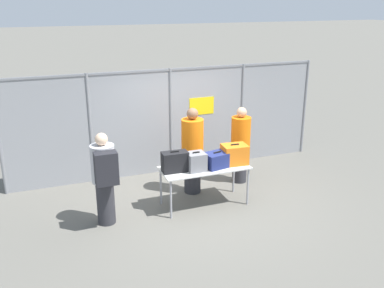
{
  "coord_description": "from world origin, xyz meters",
  "views": [
    {
      "loc": [
        -2.9,
        -6.99,
        3.8
      ],
      "look_at": [
        0.01,
        0.54,
        1.05
      ],
      "focal_mm": 40.0,
      "sensor_mm": 36.0,
      "label": 1
    }
  ],
  "objects_px": {
    "suitcase_navy": "(217,160)",
    "suitcase_black": "(175,162)",
    "suitcase_orange": "(235,154)",
    "traveler_hooded": "(104,176)",
    "inspection_table": "(204,170)",
    "suitcase_grey": "(196,162)",
    "security_worker_near": "(192,150)",
    "security_worker_far": "(240,144)",
    "utility_trailer": "(196,131)"
  },
  "relations": [
    {
      "from": "security_worker_near",
      "to": "traveler_hooded",
      "type": "bearing_deg",
      "value": 2.22
    },
    {
      "from": "security_worker_near",
      "to": "suitcase_navy",
      "type": "bearing_deg",
      "value": 90.72
    },
    {
      "from": "inspection_table",
      "to": "suitcase_grey",
      "type": "distance_m",
      "value": 0.32
    },
    {
      "from": "suitcase_grey",
      "to": "suitcase_navy",
      "type": "bearing_deg",
      "value": 1.57
    },
    {
      "from": "suitcase_grey",
      "to": "security_worker_near",
      "type": "xyz_separation_m",
      "value": [
        0.2,
        0.69,
        -0.02
      ]
    },
    {
      "from": "suitcase_grey",
      "to": "security_worker_far",
      "type": "distance_m",
      "value": 1.59
    },
    {
      "from": "security_worker_far",
      "to": "utility_trailer",
      "type": "bearing_deg",
      "value": -93.39
    },
    {
      "from": "inspection_table",
      "to": "security_worker_far",
      "type": "distance_m",
      "value": 1.38
    },
    {
      "from": "inspection_table",
      "to": "security_worker_far",
      "type": "relative_size",
      "value": 1.01
    },
    {
      "from": "suitcase_navy",
      "to": "traveler_hooded",
      "type": "height_order",
      "value": "traveler_hooded"
    },
    {
      "from": "suitcase_orange",
      "to": "traveler_hooded",
      "type": "bearing_deg",
      "value": -178.5
    },
    {
      "from": "suitcase_grey",
      "to": "inspection_table",
      "type": "bearing_deg",
      "value": 21.78
    },
    {
      "from": "suitcase_navy",
      "to": "suitcase_black",
      "type": "bearing_deg",
      "value": 174.72
    },
    {
      "from": "suitcase_orange",
      "to": "suitcase_grey",
      "type": "bearing_deg",
      "value": -176.69
    },
    {
      "from": "inspection_table",
      "to": "traveler_hooded",
      "type": "height_order",
      "value": "traveler_hooded"
    },
    {
      "from": "suitcase_grey",
      "to": "suitcase_black",
      "type": "bearing_deg",
      "value": 167.2
    },
    {
      "from": "utility_trailer",
      "to": "suitcase_grey",
      "type": "bearing_deg",
      "value": -111.6
    },
    {
      "from": "suitcase_black",
      "to": "security_worker_near",
      "type": "relative_size",
      "value": 0.27
    },
    {
      "from": "security_worker_near",
      "to": "security_worker_far",
      "type": "xyz_separation_m",
      "value": [
        1.15,
        0.14,
        -0.06
      ]
    },
    {
      "from": "suitcase_orange",
      "to": "traveler_hooded",
      "type": "relative_size",
      "value": 0.3
    },
    {
      "from": "traveler_hooded",
      "to": "security_worker_far",
      "type": "xyz_separation_m",
      "value": [
        3.05,
        0.85,
        -0.06
      ]
    },
    {
      "from": "security_worker_near",
      "to": "security_worker_far",
      "type": "height_order",
      "value": "security_worker_near"
    },
    {
      "from": "suitcase_black",
      "to": "suitcase_navy",
      "type": "xyz_separation_m",
      "value": [
        0.82,
        -0.08,
        -0.05
      ]
    },
    {
      "from": "suitcase_navy",
      "to": "suitcase_grey",
      "type": "bearing_deg",
      "value": -178.43
    },
    {
      "from": "suitcase_orange",
      "to": "security_worker_far",
      "type": "distance_m",
      "value": 0.96
    },
    {
      "from": "suitcase_black",
      "to": "utility_trailer",
      "type": "height_order",
      "value": "suitcase_black"
    },
    {
      "from": "suitcase_grey",
      "to": "traveler_hooded",
      "type": "relative_size",
      "value": 0.22
    },
    {
      "from": "inspection_table",
      "to": "suitcase_navy",
      "type": "relative_size",
      "value": 3.16
    },
    {
      "from": "suitcase_grey",
      "to": "utility_trailer",
      "type": "bearing_deg",
      "value": 68.4
    },
    {
      "from": "suitcase_navy",
      "to": "security_worker_far",
      "type": "distance_m",
      "value": 1.23
    },
    {
      "from": "suitcase_orange",
      "to": "utility_trailer",
      "type": "bearing_deg",
      "value": 81.07
    },
    {
      "from": "inspection_table",
      "to": "suitcase_black",
      "type": "distance_m",
      "value": 0.64
    },
    {
      "from": "suitcase_grey",
      "to": "traveler_hooded",
      "type": "xyz_separation_m",
      "value": [
        -1.7,
        -0.02,
        -0.02
      ]
    },
    {
      "from": "suitcase_black",
      "to": "suitcase_navy",
      "type": "relative_size",
      "value": 0.92
    },
    {
      "from": "suitcase_grey",
      "to": "suitcase_navy",
      "type": "height_order",
      "value": "suitcase_grey"
    },
    {
      "from": "security_worker_near",
      "to": "suitcase_orange",
      "type": "bearing_deg",
      "value": 115.33
    },
    {
      "from": "traveler_hooded",
      "to": "utility_trailer",
      "type": "distance_m",
      "value": 4.58
    },
    {
      "from": "suitcase_orange",
      "to": "utility_trailer",
      "type": "distance_m",
      "value": 3.41
    },
    {
      "from": "security_worker_near",
      "to": "utility_trailer",
      "type": "height_order",
      "value": "security_worker_near"
    },
    {
      "from": "suitcase_navy",
      "to": "security_worker_near",
      "type": "bearing_deg",
      "value": 109.12
    },
    {
      "from": "traveler_hooded",
      "to": "suitcase_grey",
      "type": "bearing_deg",
      "value": -3.51
    },
    {
      "from": "suitcase_orange",
      "to": "security_worker_near",
      "type": "xyz_separation_m",
      "value": [
        -0.62,
        0.65,
        -0.04
      ]
    },
    {
      "from": "suitcase_orange",
      "to": "traveler_hooded",
      "type": "xyz_separation_m",
      "value": [
        -2.51,
        -0.07,
        -0.04
      ]
    },
    {
      "from": "traveler_hooded",
      "to": "security_worker_far",
      "type": "distance_m",
      "value": 3.16
    },
    {
      "from": "suitcase_black",
      "to": "traveler_hooded",
      "type": "relative_size",
      "value": 0.29
    },
    {
      "from": "inspection_table",
      "to": "suitcase_black",
      "type": "height_order",
      "value": "suitcase_black"
    },
    {
      "from": "inspection_table",
      "to": "security_worker_far",
      "type": "height_order",
      "value": "security_worker_far"
    },
    {
      "from": "suitcase_navy",
      "to": "security_worker_near",
      "type": "distance_m",
      "value": 0.72
    },
    {
      "from": "suitcase_grey",
      "to": "suitcase_navy",
      "type": "distance_m",
      "value": 0.43
    },
    {
      "from": "traveler_hooded",
      "to": "utility_trailer",
      "type": "relative_size",
      "value": 0.44
    }
  ]
}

